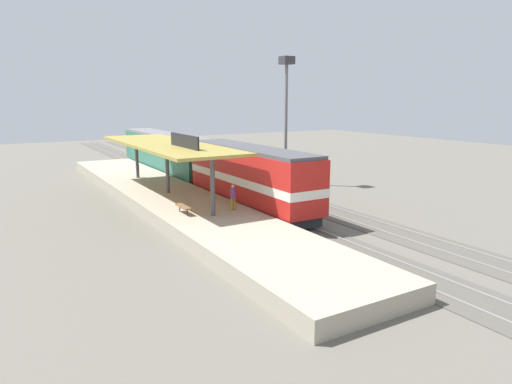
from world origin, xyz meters
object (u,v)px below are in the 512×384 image
light_mast (286,94)px  freight_car (241,163)px  person_waiting (233,196)px  passenger_carriage_single (165,153)px  platform_bench (183,207)px  locomotive (250,177)px

light_mast → freight_car: bearing=139.1°
light_mast → person_waiting: bearing=-137.7°
passenger_carriage_single → person_waiting: bearing=-98.0°
platform_bench → freight_car: freight_car is taller
passenger_carriage_single → light_mast: bearing=-55.0°
platform_bench → light_mast: (13.80, 8.93, 7.05)m
platform_bench → freight_car: bearing=47.8°
locomotive → light_mast: bearing=41.3°
locomotive → person_waiting: locomotive is taller
freight_car → person_waiting: size_ratio=7.02×
passenger_carriage_single → light_mast: 14.90m
platform_bench → light_mast: 17.89m
platform_bench → passenger_carriage_single: size_ratio=0.08×
locomotive → light_mast: 11.99m
passenger_carriage_single → light_mast: size_ratio=1.71×
light_mast → locomotive: bearing=-138.7°
platform_bench → person_waiting: bearing=-15.8°
locomotive → passenger_carriage_single: size_ratio=0.72×
freight_car → person_waiting: freight_car is taller
locomotive → passenger_carriage_single: (0.00, 18.00, -0.10)m
freight_car → light_mast: bearing=-40.9°
passenger_carriage_single → light_mast: (7.80, -11.15, 6.08)m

